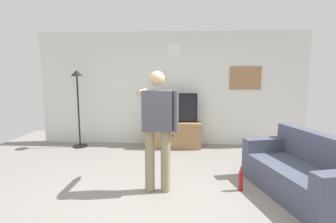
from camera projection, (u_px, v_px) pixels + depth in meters
The scene contains 10 objects.
ground_plane at pixel (162, 200), 3.48m from camera, with size 8.40×8.40×0.00m, color gray.
back_wall at pixel (171, 89), 6.21m from camera, with size 6.40×0.10×2.70m, color silver.
tv_stand at pixel (173, 135), 6.01m from camera, with size 1.29×0.47×0.60m.
television at pixel (173, 108), 5.96m from camera, with size 1.11×0.07×0.67m.
wall_clock at pixel (174, 49), 6.01m from camera, with size 0.30×0.30×0.03m, color white.
framed_picture at pixel (245, 78), 6.02m from camera, with size 0.73×0.04×0.54m, color #997047.
floor_lamp at pixel (78, 92), 5.89m from camera, with size 0.32×0.32×1.80m.
person_standing_nearer_lamp at pixel (158, 124), 3.64m from camera, with size 0.60×0.78×1.75m.
side_couch at pixel (303, 173), 3.61m from camera, with size 1.25×1.89×0.87m.
beverage_bottle at pixel (241, 180), 3.76m from camera, with size 0.07×0.07×0.37m.
Camera 1 is at (0.27, -3.27, 1.70)m, focal length 27.37 mm.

